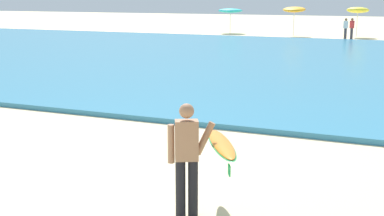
# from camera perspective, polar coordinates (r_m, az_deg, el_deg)

# --- Properties ---
(ground_plane) EXTENTS (160.00, 160.00, 0.00)m
(ground_plane) POSITION_cam_1_polar(r_m,az_deg,el_deg) (9.27, -16.01, -9.34)
(ground_plane) COLOR beige
(sea) EXTENTS (120.00, 28.00, 0.14)m
(sea) POSITION_cam_1_polar(r_m,az_deg,el_deg) (27.02, 11.34, 4.79)
(sea) COLOR teal
(sea) RESTS_ON ground
(surfer_with_board) EXTENTS (1.39, 2.27, 1.73)m
(surfer_with_board) POSITION_cam_1_polar(r_m,az_deg,el_deg) (8.04, 1.12, -4.43)
(surfer_with_board) COLOR black
(surfer_with_board) RESTS_ON ground
(beach_umbrella_0) EXTENTS (2.09, 2.10, 2.10)m
(beach_umbrella_0) POSITION_cam_1_polar(r_m,az_deg,el_deg) (47.56, 4.05, 10.16)
(beach_umbrella_0) COLOR beige
(beach_umbrella_0) RESTS_ON ground
(beach_umbrella_1) EXTENTS (1.80, 1.83, 2.38)m
(beach_umbrella_1) POSITION_cam_1_polar(r_m,az_deg,el_deg) (44.62, 10.68, 10.12)
(beach_umbrella_1) COLOR beige
(beach_umbrella_1) RESTS_ON ground
(beach_umbrella_2) EXTENTS (1.70, 1.73, 2.37)m
(beach_umbrella_2) POSITION_cam_1_polar(r_m,az_deg,el_deg) (44.77, 17.01, 9.80)
(beach_umbrella_2) COLOR beige
(beach_umbrella_2) RESTS_ON ground
(beachgoer_near_row_left) EXTENTS (0.32, 0.20, 1.58)m
(beachgoer_near_row_left) POSITION_cam_1_polar(r_m,az_deg,el_deg) (41.66, 15.82, 8.05)
(beachgoer_near_row_left) COLOR #383842
(beachgoer_near_row_left) RESTS_ON ground
(beachgoer_near_row_mid) EXTENTS (0.32, 0.20, 1.58)m
(beachgoer_near_row_mid) POSITION_cam_1_polar(r_m,az_deg,el_deg) (42.09, 16.43, 8.05)
(beachgoer_near_row_mid) COLOR #383842
(beachgoer_near_row_mid) RESTS_ON ground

